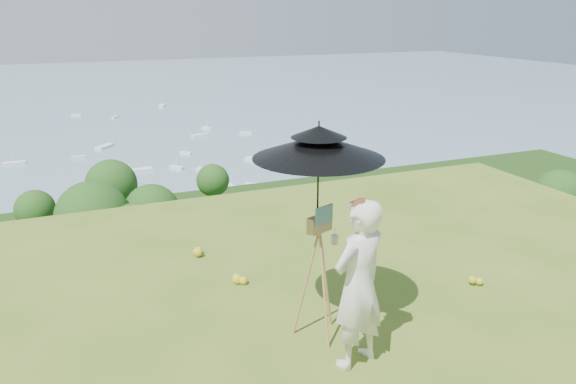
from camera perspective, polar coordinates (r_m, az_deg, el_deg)
name	(u,v)px	position (r m, az deg, el deg)	size (l,w,h in m)	color
shoreline_tier	(94,296)	(87.42, -19.09, -9.92)	(170.00, 28.00, 8.00)	#676152
bay_water	(60,108)	(245.89, -22.11, 7.89)	(700.00, 700.00, 0.00)	gray
slope_trees	(108,283)	(42.28, -17.79, -8.77)	(110.00, 50.00, 6.00)	#254815
harbor_town	(89,255)	(84.69, -19.54, -6.01)	(110.00, 22.00, 5.00)	silver
moored_boats	(19,155)	(168.48, -25.66, 3.45)	(140.00, 140.00, 0.70)	white
painter	(358,284)	(5.53, 7.16, -9.29)	(0.64, 0.42, 1.75)	silver
field_easel	(319,272)	(5.99, 3.13, -8.14)	(0.58, 0.58, 1.52)	olive
sun_umbrella	(318,176)	(5.63, 3.08, 1.61)	(1.33, 1.33, 1.12)	black
painter_cap	(362,204)	(5.21, 7.51, -1.20)	(0.20, 0.24, 0.10)	#C36B71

